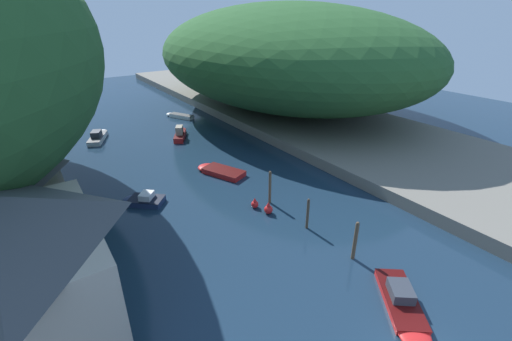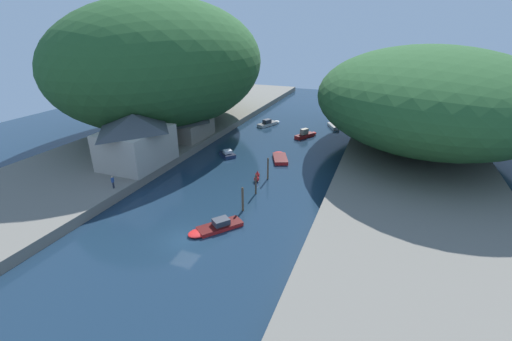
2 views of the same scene
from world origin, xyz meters
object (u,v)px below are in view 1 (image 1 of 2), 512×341
at_px(boat_red_skiff, 180,133).
at_px(boat_white_cruiser, 219,171).
at_px(boat_far_right_bank, 98,136).
at_px(channel_buoy_near, 255,204).
at_px(waterfront_building, 13,262).
at_px(channel_buoy_far, 268,209).
at_px(boat_small_dinghy, 142,200).
at_px(boat_cabin_cruiser, 179,116).
at_px(person_by_boathouse, 73,235).
at_px(boathouse_shed, 21,179).
at_px(boat_yellow_tender, 403,306).

bearing_deg(boat_red_skiff, boat_white_cruiser, -65.78).
xyz_separation_m(boat_far_right_bank, channel_buoy_near, (7.75, -27.64, -0.04)).
distance_m(waterfront_building, channel_buoy_far, 18.92).
bearing_deg(boat_small_dinghy, channel_buoy_near, -86.64).
bearing_deg(boat_far_right_bank, channel_buoy_near, -50.15).
distance_m(boat_cabin_cruiser, channel_buoy_near, 31.81).
xyz_separation_m(boat_cabin_cruiser, channel_buoy_near, (-5.73, -31.29, 0.10)).
bearing_deg(boat_white_cruiser, waterfront_building, -168.04).
xyz_separation_m(boat_white_cruiser, person_by_boathouse, (-15.48, -7.27, 1.96)).
relative_size(boathouse_shed, boat_small_dinghy, 2.29).
xyz_separation_m(boat_red_skiff, boat_far_right_bank, (-9.85, 5.71, -0.10)).
relative_size(waterfront_building, boat_yellow_tender, 1.77).
xyz_separation_m(boat_red_skiff, channel_buoy_near, (-2.10, -21.93, -0.14)).
bearing_deg(channel_buoy_near, waterfront_building, -165.22).
bearing_deg(person_by_boathouse, boat_cabin_cruiser, -15.37).
relative_size(boat_far_right_bank, channel_buoy_far, 5.52).
bearing_deg(boathouse_shed, boat_yellow_tender, -54.41).
height_order(boat_yellow_tender, boat_small_dinghy, boat_yellow_tender).
distance_m(boathouse_shed, channel_buoy_near, 19.97).
bearing_deg(boat_red_skiff, channel_buoy_far, -64.44).
height_order(boathouse_shed, boat_white_cruiser, boathouse_shed).
xyz_separation_m(waterfront_building, boat_far_right_bank, (9.82, 32.28, -4.83)).
height_order(boat_red_skiff, channel_buoy_far, boat_red_skiff).
bearing_deg(boat_white_cruiser, boat_small_dinghy, 167.49).
relative_size(boathouse_shed, person_by_boathouse, 5.62).
bearing_deg(boat_red_skiff, waterfront_building, -96.93).
distance_m(boathouse_shed, boat_cabin_cruiser, 31.37).
bearing_deg(waterfront_building, person_by_boathouse, 63.05).
relative_size(boat_small_dinghy, boat_far_right_bank, 0.64).
relative_size(boat_red_skiff, boat_far_right_bank, 0.86).
xyz_separation_m(boat_cabin_cruiser, channel_buoy_far, (-5.28, -32.79, 0.15)).
distance_m(boat_small_dinghy, channel_buoy_far, 11.92).
bearing_deg(channel_buoy_far, boat_small_dinghy, 136.94).
bearing_deg(person_by_boathouse, boat_white_cruiser, -46.18).
distance_m(boat_white_cruiser, channel_buoy_near, 8.41).
bearing_deg(boat_small_dinghy, channel_buoy_far, -90.92).
bearing_deg(boat_far_right_bank, boathouse_shed, -93.44).
distance_m(waterfront_building, boat_small_dinghy, 15.43).
bearing_deg(channel_buoy_far, channel_buoy_near, 106.54).
xyz_separation_m(boat_white_cruiser, boat_small_dinghy, (-9.08, -1.73, 0.07)).
bearing_deg(boat_cabin_cruiser, boat_yellow_tender, -123.80).
distance_m(boat_far_right_bank, channel_buoy_far, 30.27).
relative_size(waterfront_building, person_by_boathouse, 6.32).
distance_m(boat_yellow_tender, boat_small_dinghy, 23.32).
height_order(boat_yellow_tender, person_by_boathouse, person_by_boathouse).
bearing_deg(boat_cabin_cruiser, channel_buoy_near, -128.01).
bearing_deg(person_by_boathouse, boat_small_dinghy, -30.44).
distance_m(waterfront_building, boat_yellow_tender, 21.55).
xyz_separation_m(boat_red_skiff, boat_cabin_cruiser, (3.63, 9.36, -0.24)).
bearing_deg(boat_white_cruiser, boat_far_right_bank, 90.70).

